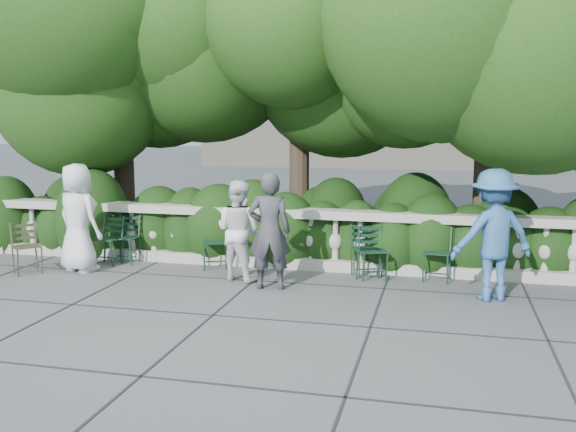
% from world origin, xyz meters
% --- Properties ---
extents(ground, '(90.00, 90.00, 0.00)m').
position_xyz_m(ground, '(0.00, 0.00, 0.00)').
color(ground, '#494B50').
rests_on(ground, ground).
extents(balustrade, '(12.00, 0.44, 1.00)m').
position_xyz_m(balustrade, '(0.00, 1.80, 0.49)').
color(balustrade, '#9E998E').
rests_on(balustrade, ground).
extents(shrub_hedge, '(15.00, 2.60, 1.70)m').
position_xyz_m(shrub_hedge, '(0.00, 3.00, 0.00)').
color(shrub_hedge, black).
rests_on(shrub_hedge, ground).
extents(tree_canopy, '(15.04, 6.52, 6.78)m').
position_xyz_m(tree_canopy, '(0.69, 3.19, 3.96)').
color(tree_canopy, '#3F3023').
rests_on(tree_canopy, ground).
extents(chair_a, '(0.58, 0.60, 0.84)m').
position_xyz_m(chair_a, '(-1.30, 1.30, 0.00)').
color(chair_a, black).
rests_on(chair_a, ground).
extents(chair_b, '(0.48, 0.51, 0.84)m').
position_xyz_m(chair_b, '(-3.24, 1.14, 0.00)').
color(chair_b, black).
rests_on(chair_b, ground).
extents(chair_c, '(0.44, 0.48, 0.84)m').
position_xyz_m(chair_c, '(-2.99, 1.30, 0.00)').
color(chair_c, black).
rests_on(chair_c, ground).
extents(chair_d, '(0.57, 0.60, 0.84)m').
position_xyz_m(chair_d, '(1.32, 1.21, 0.00)').
color(chair_d, black).
rests_on(chair_d, ground).
extents(chair_e, '(0.59, 0.61, 0.84)m').
position_xyz_m(chair_e, '(1.20, 1.34, 0.00)').
color(chair_e, black).
rests_on(chair_e, ground).
extents(chair_f, '(0.48, 0.52, 0.84)m').
position_xyz_m(chair_f, '(2.22, 1.31, 0.00)').
color(chair_f, black).
rests_on(chair_f, ground).
extents(chair_weathered, '(0.65, 0.65, 0.84)m').
position_xyz_m(chair_weathered, '(-4.05, 0.28, 0.00)').
color(chair_weathered, black).
rests_on(chair_weathered, ground).
extents(person_businessman, '(1.01, 0.84, 1.76)m').
position_xyz_m(person_businessman, '(-3.45, 0.76, 0.88)').
color(person_businessman, silver).
rests_on(person_businessman, ground).
extents(person_woman_grey, '(0.69, 0.52, 1.72)m').
position_xyz_m(person_woman_grey, '(-0.14, 0.43, 0.86)').
color(person_woman_grey, '#38393D').
rests_on(person_woman_grey, ground).
extents(person_casual_man, '(0.89, 0.78, 1.55)m').
position_xyz_m(person_casual_man, '(-0.75, 0.85, 0.77)').
color(person_casual_man, white).
rests_on(person_casual_man, ground).
extents(person_older_blue, '(1.34, 1.10, 1.81)m').
position_xyz_m(person_older_blue, '(2.97, 0.61, 0.90)').
color(person_older_blue, '#315E93').
rests_on(person_older_blue, ground).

